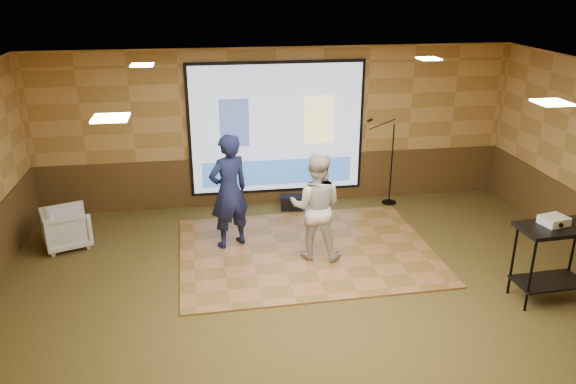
{
  "coord_description": "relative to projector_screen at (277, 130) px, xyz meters",
  "views": [
    {
      "loc": [
        -1.36,
        -6.73,
        4.19
      ],
      "look_at": [
        -0.22,
        0.66,
        1.3
      ],
      "focal_mm": 35.0,
      "sensor_mm": 36.0,
      "label": 1
    }
  ],
  "objects": [
    {
      "name": "ground",
      "position": [
        0.0,
        -3.44,
        -1.47
      ],
      "size": [
        9.0,
        9.0,
        0.0
      ],
      "primitive_type": "plane",
      "color": "#2B3518",
      "rests_on": "ground"
    },
    {
      "name": "room_shell",
      "position": [
        0.0,
        -3.44,
        0.62
      ],
      "size": [
        9.04,
        7.04,
        3.02
      ],
      "color": "tan",
      "rests_on": "ground"
    },
    {
      "name": "wainscot_back",
      "position": [
        0.0,
        0.04,
        -1.0
      ],
      "size": [
        9.0,
        0.04,
        0.95
      ],
      "primitive_type": "cube",
      "color": "#4C3619",
      "rests_on": "ground"
    },
    {
      "name": "projector_screen",
      "position": [
        0.0,
        0.0,
        0.0
      ],
      "size": [
        3.32,
        0.06,
        2.52
      ],
      "color": "black",
      "rests_on": "room_shell"
    },
    {
      "name": "downlight_nw",
      "position": [
        -2.2,
        -1.64,
        1.5
      ],
      "size": [
        0.32,
        0.32,
        0.02
      ],
      "primitive_type": "cube",
      "color": "#F9E2BB",
      "rests_on": "room_shell"
    },
    {
      "name": "downlight_ne",
      "position": [
        2.2,
        -1.64,
        1.5
      ],
      "size": [
        0.32,
        0.32,
        0.02
      ],
      "primitive_type": "cube",
      "color": "#F9E2BB",
      "rests_on": "room_shell"
    },
    {
      "name": "downlight_sw",
      "position": [
        -2.2,
        -4.94,
        1.5
      ],
      "size": [
        0.32,
        0.32,
        0.02
      ],
      "primitive_type": "cube",
      "color": "#F9E2BB",
      "rests_on": "room_shell"
    },
    {
      "name": "downlight_se",
      "position": [
        2.2,
        -4.94,
        1.5
      ],
      "size": [
        0.32,
        0.32,
        0.02
      ],
      "primitive_type": "cube",
      "color": "#F9E2BB",
      "rests_on": "room_shell"
    },
    {
      "name": "dance_floor",
      "position": [
        0.18,
        -2.16,
        -1.46
      ],
      "size": [
        4.12,
        3.18,
        0.03
      ],
      "primitive_type": "cube",
      "rotation": [
        0.0,
        0.0,
        0.02
      ],
      "color": "#976137",
      "rests_on": "ground"
    },
    {
      "name": "player_left",
      "position": [
        -1.02,
        -1.77,
        -0.5
      ],
      "size": [
        0.82,
        0.71,
        1.89
      ],
      "primitive_type": "imported",
      "rotation": [
        0.0,
        0.0,
        3.6
      ],
      "color": "#151B42",
      "rests_on": "dance_floor"
    },
    {
      "name": "player_right",
      "position": [
        0.28,
        -2.38,
        -0.6
      ],
      "size": [
        0.98,
        0.86,
        1.7
      ],
      "primitive_type": "imported",
      "rotation": [
        0.0,
        0.0,
        2.84
      ],
      "color": "beige",
      "rests_on": "dance_floor"
    },
    {
      "name": "av_table",
      "position": [
        3.2,
        -4.07,
        -0.67
      ],
      "size": [
        1.06,
        0.56,
        1.11
      ],
      "rotation": [
        0.0,
        0.0,
        0.05
      ],
      "color": "black",
      "rests_on": "ground"
    },
    {
      "name": "projector",
      "position": [
        3.16,
        -4.0,
        -0.31
      ],
      "size": [
        0.39,
        0.34,
        0.11
      ],
      "primitive_type": "cube",
      "rotation": [
        0.0,
        0.0,
        0.23
      ],
      "color": "silver",
      "rests_on": "av_table"
    },
    {
      "name": "mic_stand",
      "position": [
        2.12,
        -0.35,
        -0.98
      ],
      "size": [
        0.68,
        0.28,
        1.73
      ],
      "rotation": [
        0.0,
        0.0,
        0.25
      ],
      "color": "black",
      "rests_on": "ground"
    },
    {
      "name": "banquet_chair",
      "position": [
        -3.67,
        -1.36,
        -1.15
      ],
      "size": [
        0.91,
        0.9,
        0.65
      ],
      "primitive_type": "imported",
      "rotation": [
        0.0,
        0.0,
        1.92
      ],
      "color": "gray",
      "rests_on": "ground"
    },
    {
      "name": "duffel_bag",
      "position": [
        0.23,
        -0.35,
        -1.34
      ],
      "size": [
        0.45,
        0.33,
        0.26
      ],
      "primitive_type": "cube",
      "rotation": [
        0.0,
        0.0,
        -0.12
      ],
      "color": "black",
      "rests_on": "ground"
    }
  ]
}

